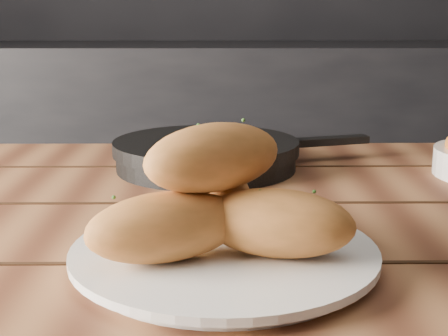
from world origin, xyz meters
TOP-DOWN VIEW (x-y plane):
  - counter at (0.00, 1.70)m, footprint 2.80×0.60m
  - table at (-0.40, 0.35)m, footprint 1.62×0.98m
  - plate at (-0.40, 0.25)m, footprint 0.29×0.29m
  - bread_rolls at (-0.41, 0.24)m, footprint 0.26×0.21m
  - skillet at (-0.43, 0.64)m, footprint 0.42×0.29m

SIDE VIEW (x-z plane):
  - counter at x=0.00m, z-range 0.00..0.90m
  - table at x=-0.40m, z-range 0.29..1.04m
  - plate at x=-0.40m, z-range 0.75..0.77m
  - skillet at x=-0.43m, z-range 0.75..0.80m
  - bread_rolls at x=-0.41m, z-range 0.75..0.87m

